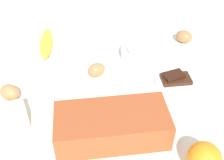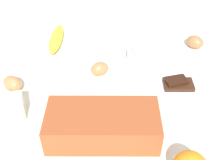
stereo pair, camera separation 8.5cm
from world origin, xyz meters
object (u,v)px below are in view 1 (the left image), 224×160
object	(u,v)px
butter_block	(9,119)
egg_beside_bowl	(10,92)
egg_loose	(184,37)
chocolate_plate	(175,80)
banana	(46,43)
egg_near_butter	(97,70)
flour_bowl	(143,50)
loaf_pan	(112,125)
orange_fruit	(204,158)

from	to	relation	value
butter_block	egg_beside_bowl	xyz separation A→B (m)	(0.03, -0.11, -0.01)
egg_loose	chocolate_plate	xyz separation A→B (m)	(0.08, 0.23, -0.01)
butter_block	egg_beside_bowl	distance (m)	0.11
banana	egg_near_butter	world-z (taller)	egg_near_butter
flour_bowl	banana	bearing A→B (deg)	-12.82
butter_block	egg_beside_bowl	size ratio (longest dim) A/B	1.41
banana	chocolate_plate	distance (m)	0.48
loaf_pan	egg_near_butter	bearing A→B (deg)	-86.14
egg_beside_bowl	flour_bowl	bearing A→B (deg)	-155.36
egg_near_butter	egg_beside_bowl	bearing A→B (deg)	21.52
orange_fruit	chocolate_plate	size ratio (longest dim) A/B	0.60
banana	chocolate_plate	xyz separation A→B (m)	(-0.43, 0.21, -0.01)
loaf_pan	egg_near_butter	world-z (taller)	loaf_pan
loaf_pan	chocolate_plate	world-z (taller)	loaf_pan
banana	egg_beside_bowl	bearing A→B (deg)	75.66
chocolate_plate	orange_fruit	bearing A→B (deg)	89.70
egg_beside_bowl	egg_loose	size ratio (longest dim) A/B	1.03
loaf_pan	egg_beside_bowl	size ratio (longest dim) A/B	4.55
chocolate_plate	flour_bowl	bearing A→B (deg)	-56.90
loaf_pan	egg_loose	xyz separation A→B (m)	(-0.28, -0.44, -0.02)
flour_bowl	egg_beside_bowl	world-z (taller)	flour_bowl
chocolate_plate	loaf_pan	bearing A→B (deg)	44.74
banana	orange_fruit	bearing A→B (deg)	129.52
loaf_pan	banana	size ratio (longest dim) A/B	1.53
banana	chocolate_plate	world-z (taller)	banana
butter_block	egg_near_butter	size ratio (longest dim) A/B	1.55
butter_block	loaf_pan	bearing A→B (deg)	171.12
butter_block	chocolate_plate	distance (m)	0.50
flour_bowl	egg_loose	xyz separation A→B (m)	(-0.17, -0.10, -0.01)
flour_bowl	butter_block	bearing A→B (deg)	37.73
orange_fruit	egg_beside_bowl	size ratio (longest dim) A/B	1.22
flour_bowl	egg_loose	bearing A→B (deg)	-149.02
egg_near_butter	egg_beside_bowl	xyz separation A→B (m)	(0.25, 0.10, 0.00)
loaf_pan	chocolate_plate	distance (m)	0.29
flour_bowl	chocolate_plate	xyz separation A→B (m)	(-0.09, 0.13, -0.02)
loaf_pan	egg_loose	bearing A→B (deg)	-128.29
egg_near_butter	chocolate_plate	size ratio (longest dim) A/B	0.45
chocolate_plate	egg_loose	bearing A→B (deg)	-108.36
egg_loose	butter_block	bearing A→B (deg)	35.81
butter_block	egg_near_butter	bearing A→B (deg)	-137.29
butter_block	chocolate_plate	xyz separation A→B (m)	(-0.47, -0.16, -0.02)
egg_beside_bowl	chocolate_plate	size ratio (longest dim) A/B	0.49
banana	egg_loose	size ratio (longest dim) A/B	3.06
banana	orange_fruit	xyz separation A→B (m)	(-0.43, 0.52, 0.02)
loaf_pan	banana	distance (m)	0.47
butter_block	banana	bearing A→B (deg)	-96.38
orange_fruit	egg_loose	distance (m)	0.55
flour_bowl	egg_near_butter	world-z (taller)	flour_bowl
butter_block	flour_bowl	bearing A→B (deg)	-142.27
loaf_pan	egg_loose	distance (m)	0.52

